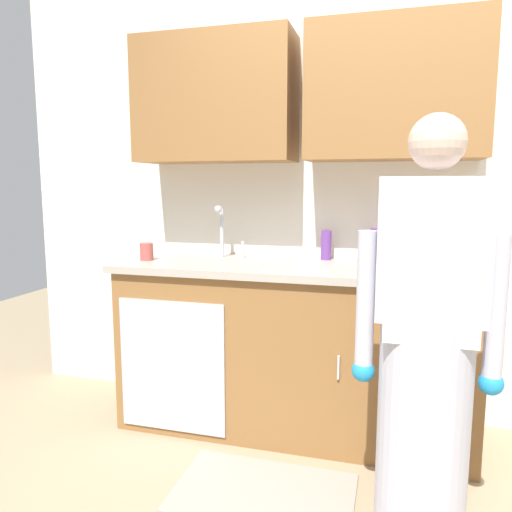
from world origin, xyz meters
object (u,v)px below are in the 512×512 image
(cup_by_sink, at_px, (147,252))
(bottle_soap, at_px, (326,245))
(sink, at_px, (220,263))
(knife_on_counter, at_px, (453,273))
(person_at_sink, at_px, (426,368))
(bottle_water_short, at_px, (378,246))
(bottle_water_tall, at_px, (439,244))

(cup_by_sink, bearing_deg, bottle_soap, 17.04)
(sink, relative_size, knife_on_counter, 2.08)
(person_at_sink, bearing_deg, bottle_water_short, 103.52)
(bottle_water_short, relative_size, bottle_water_tall, 0.86)
(bottle_soap, distance_m, knife_on_counter, 0.72)
(person_at_sink, distance_m, knife_on_counter, 0.74)
(person_at_sink, relative_size, bottle_water_tall, 7.13)
(sink, height_order, cup_by_sink, sink)
(person_at_sink, height_order, knife_on_counter, person_at_sink)
(sink, height_order, knife_on_counter, sink)
(bottle_water_short, relative_size, cup_by_sink, 1.95)
(person_at_sink, distance_m, bottle_water_tall, 1.02)
(bottle_soap, bearing_deg, bottle_water_short, -9.54)
(bottle_water_short, xyz_separation_m, bottle_water_tall, (0.32, 0.04, 0.02))
(bottle_water_tall, xyz_separation_m, knife_on_counter, (0.05, -0.27, -0.11))
(person_at_sink, distance_m, bottle_soap, 1.14)
(sink, distance_m, bottle_soap, 0.62)
(sink, xyz_separation_m, knife_on_counter, (1.24, -0.07, 0.02))
(bottle_soap, height_order, knife_on_counter, bottle_soap)
(sink, relative_size, bottle_water_tall, 2.20)
(sink, bearing_deg, bottle_water_tall, 9.65)
(bottle_soap, relative_size, knife_on_counter, 0.71)
(bottle_soap, relative_size, cup_by_sink, 1.70)
(person_at_sink, relative_size, cup_by_sink, 16.25)
(sink, height_order, person_at_sink, person_at_sink)
(bottle_water_tall, bearing_deg, cup_by_sink, -169.69)
(bottle_soap, relative_size, bottle_water_short, 0.87)
(bottle_soap, relative_size, bottle_water_tall, 0.75)
(bottle_water_short, bearing_deg, sink, -169.21)
(bottle_soap, bearing_deg, person_at_sink, -62.06)
(cup_by_sink, bearing_deg, person_at_sink, -23.77)
(knife_on_counter, bearing_deg, sink, -170.72)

